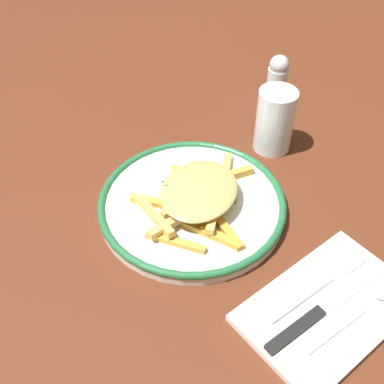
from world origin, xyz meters
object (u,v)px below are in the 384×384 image
object	(u,v)px
plate	(192,204)
napkin	(328,308)
fries_heap	(199,195)
salt_shaker	(278,77)
knife	(319,312)
spoon	(367,305)
water_glass	(275,121)
fork	(319,285)

from	to	relation	value
plate	napkin	xyz separation A→B (m)	(0.25, 0.02, -0.01)
fries_heap	napkin	distance (m)	0.24
salt_shaker	knife	bearing A→B (deg)	-40.57
fries_heap	salt_shaker	bearing A→B (deg)	114.03
fries_heap	spoon	size ratio (longest dim) A/B	1.40
napkin	salt_shaker	size ratio (longest dim) A/B	2.43
napkin	fries_heap	bearing A→B (deg)	-175.93
plate	water_glass	world-z (taller)	water_glass
plate	fries_heap	bearing A→B (deg)	13.72
fork	knife	xyz separation A→B (m)	(0.03, -0.03, 0.00)
knife	water_glass	xyz separation A→B (m)	(-0.27, 0.20, 0.04)
fries_heap	fork	world-z (taller)	fries_heap
water_glass	fries_heap	bearing A→B (deg)	-78.79
plate	salt_shaker	world-z (taller)	salt_shaker
fries_heap	fork	size ratio (longest dim) A/B	1.21
fork	knife	world-z (taller)	knife
plate	napkin	bearing A→B (deg)	4.55
fork	salt_shaker	distance (m)	0.45
plate	napkin	size ratio (longest dim) A/B	1.29
napkin	water_glass	bearing A→B (deg)	146.07
plate	salt_shaker	size ratio (longest dim) A/B	3.12
plate	water_glass	size ratio (longest dim) A/B	2.55
plate	spoon	distance (m)	0.28
fork	water_glass	bearing A→B (deg)	145.09
plate	spoon	world-z (taller)	plate
fries_heap	knife	xyz separation A→B (m)	(0.23, -0.00, -0.02)
fork	knife	bearing A→B (deg)	-49.75
knife	spoon	xyz separation A→B (m)	(0.03, 0.05, 0.00)
fork	knife	distance (m)	0.04
spoon	water_glass	bearing A→B (deg)	153.88
plate	fries_heap	distance (m)	0.03
water_glass	salt_shaker	distance (m)	0.16
napkin	knife	world-z (taller)	knife
fries_heap	napkin	xyz separation A→B (m)	(0.23, 0.02, -0.03)
plate	napkin	distance (m)	0.25
napkin	spoon	bearing A→B (deg)	48.58
fork	knife	size ratio (longest dim) A/B	0.84
napkin	spoon	size ratio (longest dim) A/B	1.44
spoon	salt_shaker	size ratio (longest dim) A/B	1.68
plate	napkin	world-z (taller)	plate
fork	water_glass	distance (m)	0.30
spoon	salt_shaker	bearing A→B (deg)	146.69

